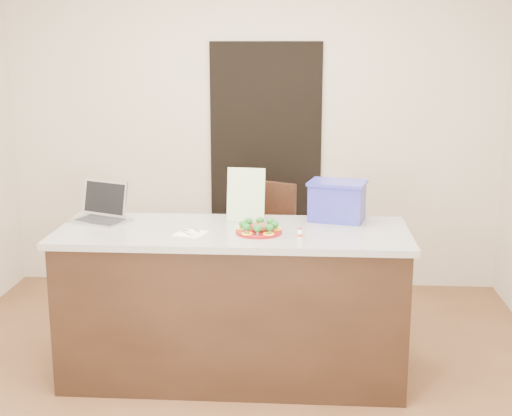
# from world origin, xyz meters

# --- Properties ---
(ground) EXTENTS (4.00, 4.00, 0.00)m
(ground) POSITION_xyz_m (0.00, 0.00, 0.00)
(ground) COLOR brown
(ground) RESTS_ON ground
(room_shell) EXTENTS (4.00, 4.00, 4.00)m
(room_shell) POSITION_xyz_m (0.00, 0.00, 1.62)
(room_shell) COLOR white
(room_shell) RESTS_ON ground
(doorway) EXTENTS (0.90, 0.02, 2.00)m
(doorway) POSITION_xyz_m (0.10, 1.98, 1.00)
(doorway) COLOR black
(doorway) RESTS_ON ground
(island) EXTENTS (2.06, 0.76, 0.92)m
(island) POSITION_xyz_m (0.00, 0.25, 0.46)
(island) COLOR black
(island) RESTS_ON ground
(plate) EXTENTS (0.27, 0.27, 0.02)m
(plate) POSITION_xyz_m (0.16, 0.17, 0.93)
(plate) COLOR maroon
(plate) RESTS_ON island
(meatballs) EXTENTS (0.10, 0.11, 0.04)m
(meatballs) POSITION_xyz_m (0.16, 0.17, 0.96)
(meatballs) COLOR brown
(meatballs) RESTS_ON plate
(broccoli) EXTENTS (0.23, 0.23, 0.04)m
(broccoli) POSITION_xyz_m (0.16, 0.17, 0.97)
(broccoli) COLOR #16521B
(broccoli) RESTS_ON plate
(pepper_rings) EXTENTS (0.26, 0.25, 0.01)m
(pepper_rings) POSITION_xyz_m (0.16, 0.17, 0.94)
(pepper_rings) COLOR #F5FF1A
(pepper_rings) RESTS_ON plate
(napkin) EXTENTS (0.20, 0.20, 0.01)m
(napkin) POSITION_xyz_m (-0.23, 0.13, 0.92)
(napkin) COLOR white
(napkin) RESTS_ON island
(fork) EXTENTS (0.09, 0.15, 0.00)m
(fork) POSITION_xyz_m (-0.25, 0.14, 0.93)
(fork) COLOR silver
(fork) RESTS_ON napkin
(knife) EXTENTS (0.06, 0.17, 0.01)m
(knife) POSITION_xyz_m (-0.20, 0.11, 0.93)
(knife) COLOR white
(knife) RESTS_ON napkin
(yogurt_bottle) EXTENTS (0.03, 0.03, 0.06)m
(yogurt_bottle) POSITION_xyz_m (0.40, 0.08, 0.95)
(yogurt_bottle) COLOR white
(yogurt_bottle) RESTS_ON island
(laptop) EXTENTS (0.40, 0.38, 0.23)m
(laptop) POSITION_xyz_m (-0.82, 0.43, 0.98)
(laptop) COLOR #B1B2B6
(laptop) RESTS_ON island
(leaflet) EXTENTS (0.24, 0.08, 0.33)m
(leaflet) POSITION_xyz_m (0.06, 0.44, 1.09)
(leaflet) COLOR white
(leaflet) RESTS_ON island
(blue_box) EXTENTS (0.39, 0.32, 0.24)m
(blue_box) POSITION_xyz_m (0.62, 0.51, 1.04)
(blue_box) COLOR #2D2FA3
(blue_box) RESTS_ON island
(chair) EXTENTS (0.62, 0.64, 1.06)m
(chair) POSITION_xyz_m (0.14, 0.93, 0.60)
(chair) COLOR black
(chair) RESTS_ON ground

